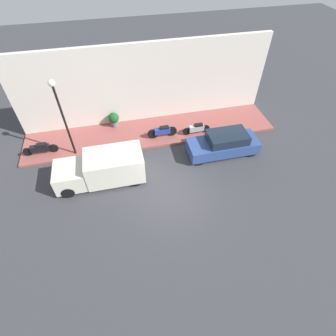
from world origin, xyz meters
TOP-DOWN VIEW (x-y plane):
  - ground_plane at (0.00, 0.00)m, footprint 60.00×60.00m
  - sidewalk at (5.30, 0.00)m, footprint 3.03×16.15m
  - building_facade at (6.97, 0.00)m, footprint 0.30×16.15m
  - parked_car at (2.48, -3.89)m, footprint 1.63×4.20m
  - delivery_van at (1.82, 3.31)m, footprint 1.84×4.66m
  - motorcycle_black at (4.64, 6.81)m, footprint 0.30×2.02m
  - scooter_silver at (4.43, -2.82)m, footprint 0.30×1.80m
  - motorcycle_blue at (4.58, -0.59)m, footprint 0.30×1.89m
  - streetlamp at (4.23, 4.86)m, footprint 0.35×0.35m
  - potted_plant at (6.42, 2.30)m, footprint 0.68×0.68m

SIDE VIEW (x-z plane):
  - ground_plane at x=0.00m, z-range 0.00..0.00m
  - sidewalk at x=5.30m, z-range 0.00..0.15m
  - scooter_silver at x=4.43m, z-range 0.18..0.89m
  - motorcycle_black at x=4.64m, z-range 0.19..0.90m
  - motorcycle_blue at x=4.58m, z-range 0.20..0.97m
  - parked_car at x=2.48m, z-range -0.03..1.38m
  - potted_plant at x=6.42m, z-range 0.21..1.21m
  - delivery_van at x=1.82m, z-range 0.02..1.75m
  - building_facade at x=6.97m, z-range 0.00..5.22m
  - streetlamp at x=4.23m, z-range 0.95..5.68m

